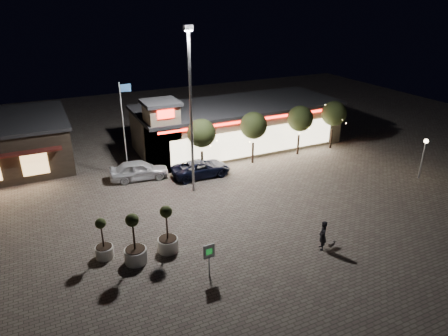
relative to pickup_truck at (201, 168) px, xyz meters
name	(u,v)px	position (x,y,z in m)	size (l,w,h in m)	color
ground	(212,250)	(-3.61, -10.32, -0.69)	(90.00, 90.00, 0.00)	#685F54
retail_building	(234,125)	(5.90, 5.49, 1.52)	(20.40, 8.40, 6.10)	gray
floodlight_pole	(191,103)	(-1.61, -2.32, 6.32)	(0.60, 0.40, 12.38)	gray
flagpole	(124,122)	(-5.51, 2.68, 4.05)	(0.95, 0.10, 8.00)	white
lamp_post_east	(424,151)	(16.39, -8.32, 1.76)	(0.36, 0.36, 3.48)	gray
string_tree_a	(201,133)	(0.39, 0.68, 2.87)	(2.42, 2.42, 4.79)	#332319
string_tree_b	(254,126)	(5.39, 0.68, 2.87)	(2.42, 2.42, 4.79)	#332319
string_tree_c	(300,119)	(10.39, 0.68, 2.87)	(2.42, 2.42, 4.79)	#332319
string_tree_d	(334,114)	(14.39, 0.68, 2.87)	(2.42, 2.42, 4.79)	#332319
pickup_truck	(201,168)	(0.00, 0.00, 0.00)	(2.30, 5.00, 1.39)	black
white_sedan	(139,170)	(-4.90, 1.69, 0.12)	(1.93, 4.80, 1.64)	silver
pedestrian	(323,235)	(2.50, -13.03, 0.25)	(0.69, 0.45, 1.89)	black
dog	(332,243)	(3.17, -13.20, -0.41)	(0.54, 0.28, 0.29)	#59514C
planter_left	(104,245)	(-9.53, -8.22, 0.11)	(1.06, 1.06, 2.61)	beige
planter_mid	(135,248)	(-7.99, -9.47, 0.29)	(1.29, 1.29, 3.17)	beige
planter_right	(168,237)	(-5.96, -9.19, 0.25)	(1.24, 1.24, 3.05)	beige
valet_sign	(209,254)	(-4.65, -12.37, 0.69)	(0.65, 0.09, 1.98)	gray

